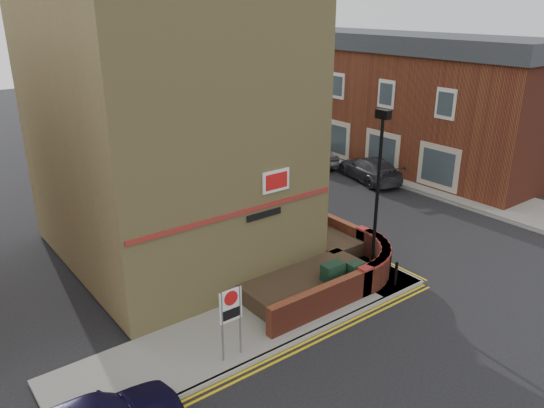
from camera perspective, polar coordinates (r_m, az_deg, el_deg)
The scene contains 27 objects.
ground at distance 18.47m, azimuth 9.93°, elevation -11.20°, with size 120.00×120.00×0.00m, color black.
pavement_corner at distance 17.39m, azimuth -1.92°, elevation -12.84°, with size 13.00×3.00×0.12m, color gray.
pavement_main at distance 31.27m, azimuth -9.23°, elevation 2.61°, with size 2.00×32.00×0.12m, color gray.
pavement_far at distance 35.42m, azimuth 9.05°, elevation 4.79°, with size 4.00×40.00×0.12m, color gray.
kerb_side at distance 16.41m, azimuth 1.25°, elevation -15.15°, with size 13.00×0.15×0.12m, color gray.
kerb_main_near at distance 31.73m, azimuth -7.65°, elevation 2.96°, with size 0.15×32.00×0.12m, color gray.
kerb_main_far at distance 34.04m, azimuth 6.70°, elevation 4.25°, with size 0.15×40.00×0.12m, color gray.
yellow_lines_side at distance 16.28m, azimuth 1.81°, elevation -15.71°, with size 13.00×0.28×0.01m, color gold.
yellow_lines_main at distance 31.86m, azimuth -7.25°, elevation 2.96°, with size 0.28×32.00×0.01m, color gold.
corner_building at distance 20.71m, azimuth -11.33°, elevation 10.79°, with size 8.95×10.40×13.60m.
garden_wall at distance 19.97m, azimuth 4.66°, elevation -8.29°, with size 6.80×6.00×1.20m, color maroon, non-canonical shape.
lamppost at distance 18.82m, azimuth 11.23°, elevation 0.68°, with size 0.25×0.50×6.30m.
utility_cabinet_large at distance 18.68m, azimuth 6.50°, elevation -8.03°, with size 0.80×0.45×1.20m, color #152F1E.
utility_cabinet_small at distance 19.03m, azimuth 8.89°, elevation -7.76°, with size 0.55×0.40×1.10m, color #152F1E.
bollard_near at distance 19.75m, azimuth 13.19°, elevation -7.30°, with size 0.11×0.11×0.90m, color black.
bollard_far at distance 20.61m, azimuth 12.57°, elevation -6.00°, with size 0.11×0.11×0.90m, color black.
zone_sign at distance 15.13m, azimuth -4.44°, elevation -11.40°, with size 0.72×0.07×2.20m.
far_terrace at distance 38.38m, azimuth 6.60°, elevation 12.23°, with size 5.40×30.40×8.00m.
far_terrace_cream at distance 55.33m, azimuth -9.09°, elevation 14.74°, with size 5.40×12.40×8.00m.
tree_near at distance 28.47m, azimuth -7.85°, elevation 10.54°, with size 3.64×3.65×6.70m.
tree_mid at distance 35.50m, azimuth -14.54°, elevation 12.92°, with size 4.03×4.03×7.42m.
tree_far at distance 42.95m, azimuth -18.92°, elevation 13.37°, with size 3.81×3.81×7.00m.
traffic_light_assembly at distance 38.72m, azimuth -15.45°, elevation 9.81°, with size 0.20×0.16×4.20m.
silver_car_near at distance 31.63m, azimuth -4.71°, elevation 4.21°, with size 1.44×4.14×1.36m, color #B4B5BC.
red_car_main at distance 37.25m, azimuth -11.35°, elevation 6.54°, with size 2.50×5.42×1.51m, color maroon.
grey_car_far at distance 31.24m, azimuth 10.44°, elevation 3.74°, with size 1.95×4.78×1.39m, color #302F35.
silver_car_far at distance 33.91m, azimuth 4.36°, elevation 5.44°, with size 1.72×4.27×1.45m, color gray.
Camera 1 is at (-11.84, -10.33, 9.70)m, focal length 35.00 mm.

